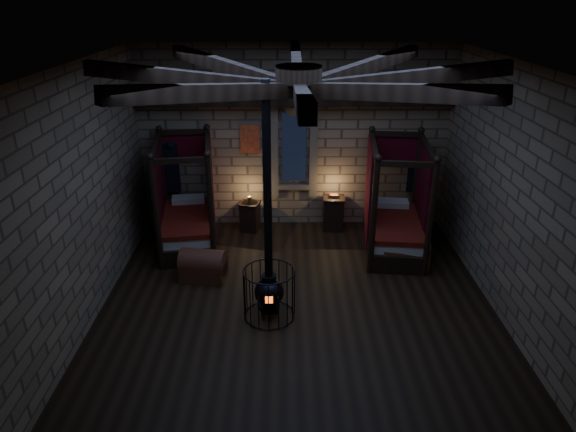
{
  "coord_description": "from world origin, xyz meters",
  "views": [
    {
      "loc": [
        -0.22,
        -7.91,
        5.21
      ],
      "look_at": [
        -0.16,
        0.6,
        1.45
      ],
      "focal_mm": 32.0,
      "sensor_mm": 36.0,
      "label": 1
    }
  ],
  "objects_px": {
    "bed_left": "(188,219)",
    "trunk_right": "(405,253)",
    "bed_right": "(394,223)",
    "stove": "(269,288)",
    "trunk_left": "(203,266)"
  },
  "relations": [
    {
      "from": "bed_right",
      "to": "stove",
      "type": "distance_m",
      "value": 3.7
    },
    {
      "from": "bed_right",
      "to": "trunk_right",
      "type": "xyz_separation_m",
      "value": [
        0.09,
        -0.85,
        -0.28
      ]
    },
    {
      "from": "bed_left",
      "to": "bed_right",
      "type": "relative_size",
      "value": 1.0
    },
    {
      "from": "bed_left",
      "to": "bed_right",
      "type": "distance_m",
      "value": 4.51
    },
    {
      "from": "bed_left",
      "to": "stove",
      "type": "height_order",
      "value": "stove"
    },
    {
      "from": "bed_right",
      "to": "trunk_right",
      "type": "bearing_deg",
      "value": -77.93
    },
    {
      "from": "bed_right",
      "to": "trunk_left",
      "type": "height_order",
      "value": "bed_right"
    },
    {
      "from": "trunk_left",
      "to": "trunk_right",
      "type": "bearing_deg",
      "value": 15.31
    },
    {
      "from": "bed_left",
      "to": "trunk_left",
      "type": "distance_m",
      "value": 1.71
    },
    {
      "from": "bed_left",
      "to": "trunk_right",
      "type": "relative_size",
      "value": 2.47
    },
    {
      "from": "bed_left",
      "to": "trunk_right",
      "type": "height_order",
      "value": "bed_left"
    },
    {
      "from": "trunk_left",
      "to": "trunk_right",
      "type": "height_order",
      "value": "trunk_right"
    },
    {
      "from": "bed_right",
      "to": "trunk_right",
      "type": "relative_size",
      "value": 2.46
    },
    {
      "from": "bed_left",
      "to": "trunk_right",
      "type": "bearing_deg",
      "value": -22.17
    },
    {
      "from": "bed_left",
      "to": "trunk_right",
      "type": "xyz_separation_m",
      "value": [
        4.59,
        -1.15,
        -0.28
      ]
    }
  ]
}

